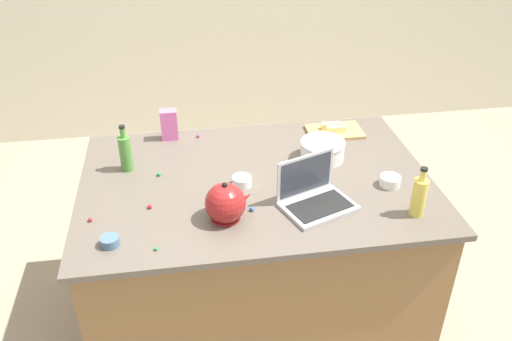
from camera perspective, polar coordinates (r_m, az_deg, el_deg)
ground_plane at (r=3.18m, az=0.00°, el=-14.71°), size 12.00×12.00×0.00m
island_counter at (r=2.88m, az=0.00°, el=-8.49°), size 1.71×1.16×0.90m
laptop at (r=2.42m, az=6.24°, el=-2.70°), size 0.37×0.32×0.22m
mixing_bowl_large at (r=2.77m, az=7.13°, el=2.23°), size 0.23×0.23×0.10m
bottle_olive at (r=2.72m, az=-13.80°, el=1.91°), size 0.06×0.06×0.24m
bottle_oil at (r=2.42m, az=17.06°, el=-2.64°), size 0.06×0.06×0.24m
kettle at (r=2.30m, az=-3.27°, el=-3.55°), size 0.21×0.18×0.20m
cutting_board at (r=3.06m, az=8.40°, el=4.15°), size 0.31×0.20×0.02m
butter_stick_left at (r=3.03m, az=8.58°, el=4.41°), size 0.11×0.04×0.04m
butter_stick_right at (r=3.06m, az=8.07°, el=4.78°), size 0.11×0.04×0.04m
ramekin_small at (r=2.27m, az=-15.39°, el=-7.31°), size 0.08×0.08×0.04m
ramekin_medium at (r=2.55m, az=-1.52°, el=-1.15°), size 0.09×0.09×0.05m
ramekin_wide at (r=2.63m, az=14.17°, el=-1.10°), size 0.10×0.10×0.05m
candy_bag at (r=2.97m, az=-9.29°, el=4.87°), size 0.09×0.06×0.17m
candy_0 at (r=2.21m, az=-10.69°, el=-8.24°), size 0.01×0.01×0.01m
candy_2 at (r=3.00m, az=-6.23°, el=3.70°), size 0.02×0.02×0.02m
candy_3 at (r=2.45m, az=-11.31°, el=-3.80°), size 0.02×0.02×0.02m
candy_4 at (r=2.67m, az=-10.37°, el=-0.39°), size 0.02×0.02×0.02m
candy_5 at (r=2.43m, az=-17.32°, el=-5.03°), size 0.02×0.02×0.02m
candy_6 at (r=2.38m, az=-0.45°, el=-4.13°), size 0.02×0.02×0.02m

